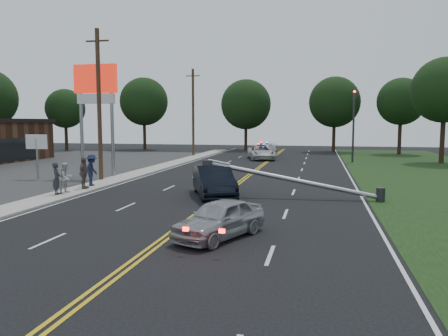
% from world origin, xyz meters
% --- Properties ---
extents(ground, '(120.00, 120.00, 0.00)m').
position_xyz_m(ground, '(0.00, 0.00, 0.00)').
color(ground, black).
rests_on(ground, ground).
extents(sidewalk, '(1.80, 70.00, 0.12)m').
position_xyz_m(sidewalk, '(-8.40, 10.00, 0.06)').
color(sidewalk, '#ABA59B').
rests_on(sidewalk, ground).
extents(centerline_yellow, '(0.36, 80.00, 0.00)m').
position_xyz_m(centerline_yellow, '(0.00, 10.00, 0.01)').
color(centerline_yellow, gold).
rests_on(centerline_yellow, ground).
extents(pylon_sign, '(3.20, 0.35, 8.00)m').
position_xyz_m(pylon_sign, '(-10.50, 14.00, 6.00)').
color(pylon_sign, gray).
rests_on(pylon_sign, ground).
extents(small_sign, '(1.60, 0.14, 3.10)m').
position_xyz_m(small_sign, '(-14.00, 12.00, 2.33)').
color(small_sign, gray).
rests_on(small_sign, ground).
extents(traffic_signal, '(0.28, 0.41, 7.05)m').
position_xyz_m(traffic_signal, '(8.30, 30.00, 4.21)').
color(traffic_signal, '#2D2D30').
rests_on(traffic_signal, ground).
extents(fallen_streetlight, '(9.36, 0.44, 1.91)m').
position_xyz_m(fallen_streetlight, '(4.19, 8.00, 0.92)').
color(fallen_streetlight, '#2D2D30').
rests_on(fallen_streetlight, ground).
extents(utility_pole_mid, '(1.60, 0.28, 10.00)m').
position_xyz_m(utility_pole_mid, '(-9.20, 12.00, 5.08)').
color(utility_pole_mid, '#382619').
rests_on(utility_pole_mid, ground).
extents(utility_pole_far, '(1.60, 0.28, 10.00)m').
position_xyz_m(utility_pole_far, '(-9.20, 34.00, 5.08)').
color(utility_pole_far, '#382619').
rests_on(utility_pole_far, ground).
extents(tree_4, '(5.40, 5.40, 8.53)m').
position_xyz_m(tree_4, '(-29.54, 40.35, 5.81)').
color(tree_4, black).
rests_on(tree_4, ground).
extents(tree_5, '(6.83, 6.83, 10.29)m').
position_xyz_m(tree_5, '(-19.57, 44.47, 6.86)').
color(tree_5, black).
rests_on(tree_5, ground).
extents(tree_6, '(7.04, 7.04, 9.96)m').
position_xyz_m(tree_6, '(-5.17, 46.79, 6.43)').
color(tree_6, black).
rests_on(tree_6, ground).
extents(tree_7, '(6.67, 6.67, 9.91)m').
position_xyz_m(tree_7, '(6.93, 45.13, 6.57)').
color(tree_7, black).
rests_on(tree_7, ground).
extents(tree_8, '(5.75, 5.75, 9.33)m').
position_xyz_m(tree_8, '(14.70, 42.42, 6.44)').
color(tree_8, black).
rests_on(tree_8, ground).
extents(tree_9, '(6.20, 6.20, 10.07)m').
position_xyz_m(tree_9, '(16.57, 30.67, 6.96)').
color(tree_9, black).
rests_on(tree_9, ground).
extents(crashed_sedan, '(3.51, 5.28, 1.64)m').
position_xyz_m(crashed_sedan, '(-0.37, 7.68, 0.82)').
color(crashed_sedan, black).
rests_on(crashed_sedan, ground).
extents(waiting_sedan, '(3.02, 4.18, 1.32)m').
position_xyz_m(waiting_sedan, '(1.78, -0.37, 0.66)').
color(waiting_sedan, '#9C9EA4').
rests_on(waiting_sedan, ground).
extents(emergency_a, '(3.84, 5.85, 1.50)m').
position_xyz_m(emergency_a, '(-0.94, 31.37, 0.75)').
color(emergency_a, silver).
rests_on(emergency_a, ground).
extents(emergency_b, '(3.03, 5.30, 1.45)m').
position_xyz_m(emergency_b, '(-1.13, 35.26, 0.72)').
color(emergency_b, silver).
rests_on(emergency_b, ground).
extents(bystander_a, '(0.62, 0.73, 1.71)m').
position_xyz_m(bystander_a, '(-8.50, 5.86, 0.97)').
color(bystander_a, '#27272F').
rests_on(bystander_a, sidewalk).
extents(bystander_b, '(0.77, 0.91, 1.65)m').
position_xyz_m(bystander_b, '(-8.31, 6.45, 0.95)').
color(bystander_b, silver).
rests_on(bystander_b, sidewalk).
extents(bystander_c, '(0.90, 1.33, 1.90)m').
position_xyz_m(bystander_c, '(-8.31, 9.22, 1.07)').
color(bystander_c, '#192040').
rests_on(bystander_c, sidewalk).
extents(bystander_d, '(0.60, 1.13, 1.83)m').
position_xyz_m(bystander_d, '(-8.14, 7.99, 1.03)').
color(bystander_d, '#61524E').
rests_on(bystander_d, sidewalk).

